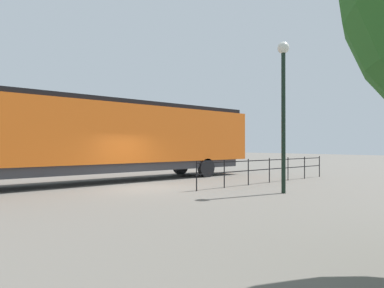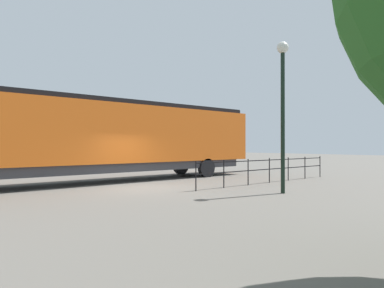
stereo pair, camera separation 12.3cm
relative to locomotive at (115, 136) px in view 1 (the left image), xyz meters
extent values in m
plane|color=#666059|center=(3.21, -0.21, -2.35)|extent=(120.00, 120.00, 0.00)
cube|color=orange|center=(0.00, -0.60, 0.13)|extent=(2.81, 18.23, 2.94)
cube|color=black|center=(0.00, 7.16, -0.32)|extent=(2.70, 2.73, 2.06)
cube|color=black|center=(0.00, -0.60, 1.72)|extent=(2.53, 17.51, 0.24)
cube|color=#38383D|center=(0.00, -0.60, -1.57)|extent=(2.53, 16.78, 0.45)
cylinder|color=black|center=(-1.26, 5.24, -1.80)|extent=(0.30, 1.10, 1.10)
cylinder|color=black|center=(1.26, 5.24, -1.80)|extent=(0.30, 1.10, 1.10)
cylinder|color=black|center=(8.07, 3.19, 0.44)|extent=(0.16, 0.16, 5.58)
sphere|color=silver|center=(8.07, 3.19, 3.37)|extent=(0.46, 0.46, 0.46)
cube|color=black|center=(5.45, 5.75, -1.21)|extent=(0.04, 9.62, 0.04)
cube|color=black|center=(5.45, 5.75, -1.66)|extent=(0.04, 9.62, 0.04)
cylinder|color=black|center=(5.45, 0.94, -1.73)|extent=(0.05, 0.05, 1.24)
cylinder|color=black|center=(5.45, 2.54, -1.73)|extent=(0.05, 0.05, 1.24)
cylinder|color=black|center=(5.45, 4.14, -1.73)|extent=(0.05, 0.05, 1.24)
cylinder|color=black|center=(5.45, 5.75, -1.73)|extent=(0.05, 0.05, 1.24)
cylinder|color=black|center=(5.45, 7.35, -1.73)|extent=(0.05, 0.05, 1.24)
cylinder|color=black|center=(5.45, 8.95, -1.73)|extent=(0.05, 0.05, 1.24)
cylinder|color=black|center=(5.45, 10.56, -1.73)|extent=(0.05, 0.05, 1.24)
camera|label=1|loc=(15.70, -7.75, -0.48)|focal=30.65mm
camera|label=2|loc=(15.78, -7.65, -0.48)|focal=30.65mm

